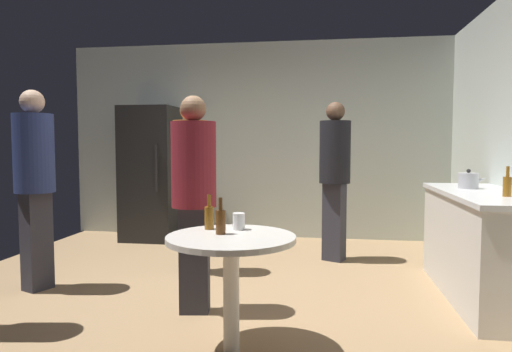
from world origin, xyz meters
name	(u,v)px	position (x,y,z in m)	size (l,w,h in m)	color
ground_plane	(210,302)	(0.00, 0.00, -0.05)	(5.20, 5.20, 0.10)	#9E7C56
wall_back	(256,140)	(0.00, 2.63, 1.35)	(5.32, 0.06, 2.70)	beige
refrigerator	(151,173)	(-1.38, 2.20, 0.90)	(0.70, 0.68, 1.80)	black
kitchen_counter	(484,245)	(2.28, 0.28, 0.45)	(0.64, 1.79, 0.90)	beige
kettle	(469,181)	(2.23, 0.58, 0.97)	(0.24, 0.17, 0.18)	#B2B2B7
beer_bottle_on_counter	(507,186)	(2.33, -0.05, 0.98)	(0.06, 0.06, 0.23)	#8C5919
foreground_table	(231,252)	(0.40, -1.02, 0.63)	(0.80, 0.80, 0.73)	beige
beer_bottle_amber	(209,217)	(0.21, -0.83, 0.82)	(0.06, 0.06, 0.23)	#8C5919
beer_bottle_brown	(221,221)	(0.32, -0.98, 0.82)	(0.06, 0.06, 0.23)	#593314
plastic_cup_white	(239,221)	(0.41, -0.81, 0.79)	(0.08, 0.08, 0.11)	white
person_in_maroon_shirt	(194,187)	(-0.02, -0.38, 0.97)	(0.39, 0.39, 1.66)	#2D2D38
person_in_black_shirt	(335,168)	(1.07, 1.40, 1.03)	(0.45, 0.45, 1.76)	#2D2D38
person_in_navy_shirt	(35,173)	(-1.57, -0.05, 1.04)	(0.45, 0.45, 1.77)	#2D2D38
person_in_orange_shirt	(191,172)	(-0.37, 0.68, 1.02)	(0.47, 0.47, 1.73)	#2D2D38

